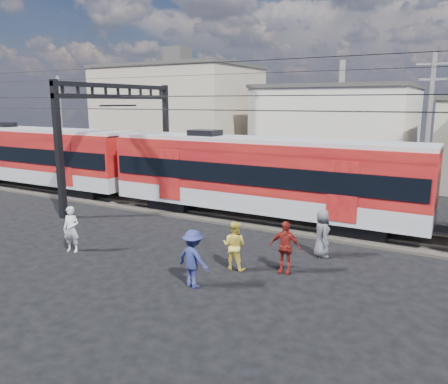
% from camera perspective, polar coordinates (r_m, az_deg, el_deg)
% --- Properties ---
extents(ground, '(120.00, 120.00, 0.00)m').
position_cam_1_polar(ground, '(15.27, -5.02, -11.13)').
color(ground, black).
rests_on(ground, ground).
extents(track_bed, '(70.00, 3.40, 0.12)m').
position_cam_1_polar(track_bed, '(21.96, 6.80, -3.84)').
color(track_bed, '#2D2823').
rests_on(track_bed, ground).
extents(rail_near, '(70.00, 0.12, 0.12)m').
position_cam_1_polar(rail_near, '(21.26, 6.03, -4.01)').
color(rail_near, '#59544C').
rests_on(rail_near, track_bed).
extents(rail_far, '(70.00, 0.12, 0.12)m').
position_cam_1_polar(rail_far, '(22.60, 7.53, -3.10)').
color(rail_far, '#59544C').
rests_on(rail_far, track_bed).
extents(commuter_train, '(50.30, 3.08, 4.17)m').
position_cam_1_polar(commuter_train, '(21.72, 5.25, 2.35)').
color(commuter_train, black).
rests_on(commuter_train, ground).
extents(catenary, '(70.00, 9.30, 7.52)m').
position_cam_1_polar(catenary, '(25.72, -11.28, 9.75)').
color(catenary, black).
rests_on(catenary, ground).
extents(building_west, '(14.28, 10.20, 9.30)m').
position_cam_1_polar(building_west, '(43.51, -5.95, 9.99)').
color(building_west, tan).
rests_on(building_west, ground).
extents(building_midwest, '(12.24, 12.24, 7.30)m').
position_cam_1_polar(building_midwest, '(39.93, 14.82, 8.08)').
color(building_midwest, beige).
rests_on(building_midwest, ground).
extents(utility_pole_mid, '(1.80, 0.24, 8.50)m').
position_cam_1_polar(utility_pole_mid, '(26.71, 25.14, 7.65)').
color(utility_pole_mid, slate).
rests_on(utility_pole_mid, ground).
extents(utility_pole_west, '(1.80, 0.24, 8.00)m').
position_cam_1_polar(utility_pole_west, '(39.46, -20.53, 8.60)').
color(utility_pole_west, slate).
rests_on(utility_pole_west, ground).
extents(pedestrian_a, '(0.77, 0.60, 1.85)m').
position_cam_1_polar(pedestrian_a, '(18.51, -19.32, -4.62)').
color(pedestrian_a, silver).
rests_on(pedestrian_a, ground).
extents(pedestrian_b, '(0.92, 0.74, 1.78)m').
position_cam_1_polar(pedestrian_b, '(15.68, 1.35, -6.99)').
color(pedestrian_b, '#E2C846').
rests_on(pedestrian_b, ground).
extents(pedestrian_c, '(1.35, 0.92, 1.92)m').
position_cam_1_polar(pedestrian_c, '(14.25, -4.04, -8.68)').
color(pedestrian_c, navy).
rests_on(pedestrian_c, ground).
extents(pedestrian_d, '(1.13, 0.53, 1.88)m').
position_cam_1_polar(pedestrian_d, '(15.50, 7.95, -7.13)').
color(pedestrian_d, maroon).
rests_on(pedestrian_d, ground).
extents(pedestrian_e, '(0.99, 1.08, 1.86)m').
position_cam_1_polar(pedestrian_e, '(17.35, 12.68, -5.30)').
color(pedestrian_e, '#515056').
rests_on(pedestrian_e, ground).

